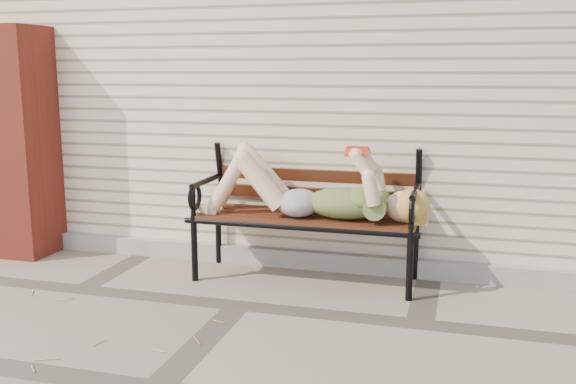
% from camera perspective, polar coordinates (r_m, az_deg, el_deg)
% --- Properties ---
extents(ground, '(80.00, 80.00, 0.00)m').
position_cam_1_polar(ground, '(4.58, -4.41, -10.03)').
color(ground, gray).
rests_on(ground, ground).
extents(house_wall, '(8.00, 4.00, 3.00)m').
position_cam_1_polar(house_wall, '(7.17, 3.74, 9.74)').
color(house_wall, beige).
rests_on(house_wall, ground).
extents(foundation_strip, '(8.00, 0.10, 0.15)m').
position_cam_1_polar(foundation_strip, '(5.43, -0.91, -5.81)').
color(foundation_strip, '#AEA89D').
rests_on(foundation_strip, ground).
extents(brick_pillar, '(0.50, 0.50, 2.00)m').
position_cam_1_polar(brick_pillar, '(6.12, -22.76, 4.08)').
color(brick_pillar, '#A03524').
rests_on(brick_pillar, ground).
extents(garden_bench, '(1.88, 0.75, 1.22)m').
position_cam_1_polar(garden_bench, '(5.04, 1.90, 0.00)').
color(garden_bench, black).
rests_on(garden_bench, ground).
extents(reading_woman, '(1.77, 0.40, 0.56)m').
position_cam_1_polar(reading_woman, '(4.89, 1.67, 0.15)').
color(reading_woman, '#09313F').
rests_on(reading_woman, ground).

